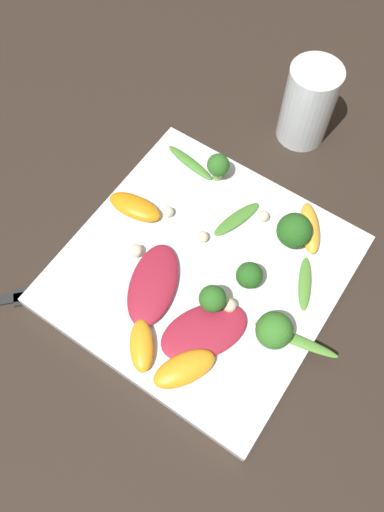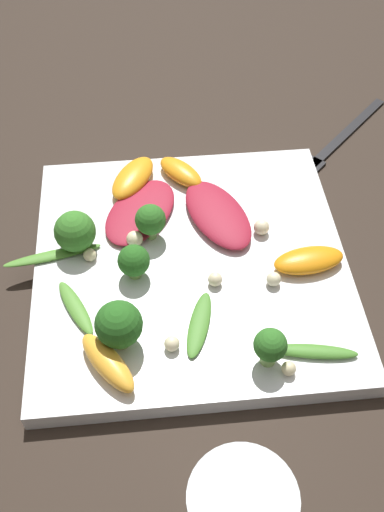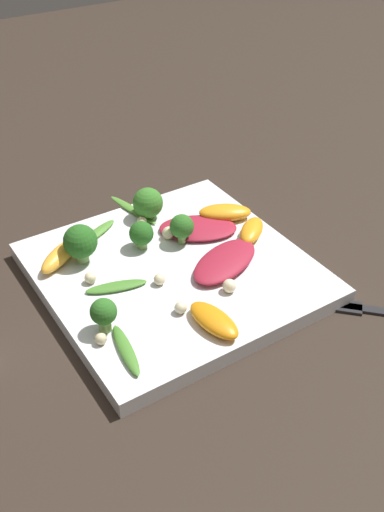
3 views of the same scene
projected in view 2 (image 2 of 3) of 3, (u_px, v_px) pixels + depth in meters
name	position (u px, v px, depth m)	size (l,w,h in m)	color
ground_plane	(191.00, 272.00, 0.59)	(2.40, 2.40, 0.00)	#2D231C
plate	(191.00, 266.00, 0.59)	(0.30, 0.30, 0.02)	white
fork	(333.00, 145.00, 0.71)	(0.14, 0.15, 0.01)	#262628
radicchio_leaf_0	(218.00, 214.00, 0.61)	(0.12, 0.09, 0.01)	maroon
radicchio_leaf_1	(140.00, 212.00, 0.61)	(0.12, 0.10, 0.01)	maroon
orange_segment_0	(108.00, 363.00, 0.50)	(0.07, 0.06, 0.02)	#FCAD33
orange_segment_1	(185.00, 172.00, 0.65)	(0.06, 0.06, 0.02)	orange
orange_segment_2	(133.00, 178.00, 0.64)	(0.08, 0.06, 0.02)	orange
orange_segment_3	(309.00, 260.00, 0.57)	(0.04, 0.07, 0.02)	orange
broccoli_floret_0	(119.00, 325.00, 0.50)	(0.04, 0.04, 0.05)	#84AD5B
broccoli_floret_1	(270.00, 346.00, 0.49)	(0.03, 0.03, 0.04)	#84AD5B
broccoli_floret_2	(134.00, 261.00, 0.55)	(0.03, 0.03, 0.04)	#84AD5B
broccoli_floret_3	(150.00, 220.00, 0.58)	(0.03, 0.03, 0.04)	#84AD5B
broccoli_floret_4	(75.00, 232.00, 0.57)	(0.04, 0.04, 0.04)	#84AD5B
arugula_sprig_0	(76.00, 307.00, 0.54)	(0.07, 0.04, 0.01)	#518E33
arugula_sprig_1	(314.00, 351.00, 0.51)	(0.03, 0.08, 0.01)	#47842D
arugula_sprig_2	(203.00, 324.00, 0.53)	(0.07, 0.04, 0.01)	#47842D
arugula_sprig_3	(53.00, 255.00, 0.58)	(0.03, 0.10, 0.01)	#518E33
macadamia_nut_0	(215.00, 279.00, 0.56)	(0.01, 0.01, 0.01)	beige
macadamia_nut_1	(90.00, 255.00, 0.58)	(0.01, 0.01, 0.01)	beige
macadamia_nut_2	(289.00, 368.00, 0.50)	(0.01, 0.01, 0.01)	beige
macadamia_nut_3	(172.00, 344.00, 0.51)	(0.01, 0.01, 0.01)	beige
macadamia_nut_4	(274.00, 279.00, 0.56)	(0.01, 0.01, 0.01)	beige
macadamia_nut_5	(135.00, 239.00, 0.59)	(0.02, 0.02, 0.02)	beige
macadamia_nut_6	(262.00, 227.00, 0.60)	(0.02, 0.02, 0.02)	beige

